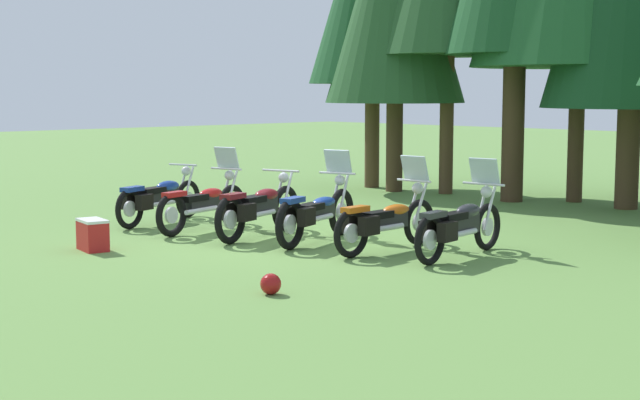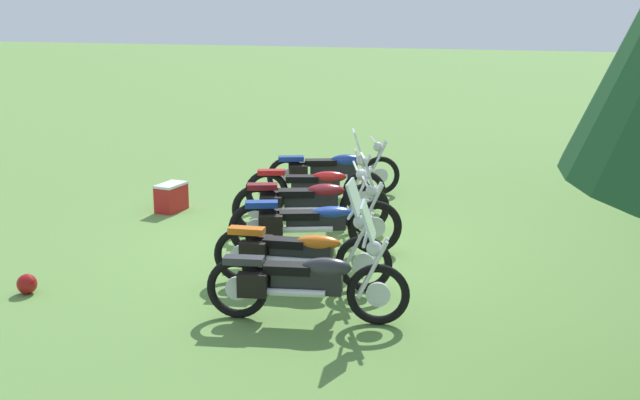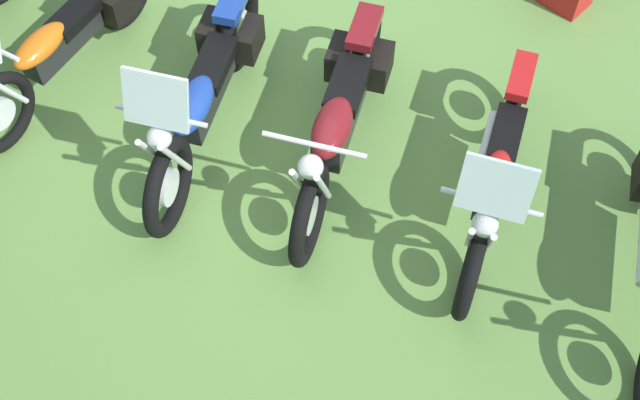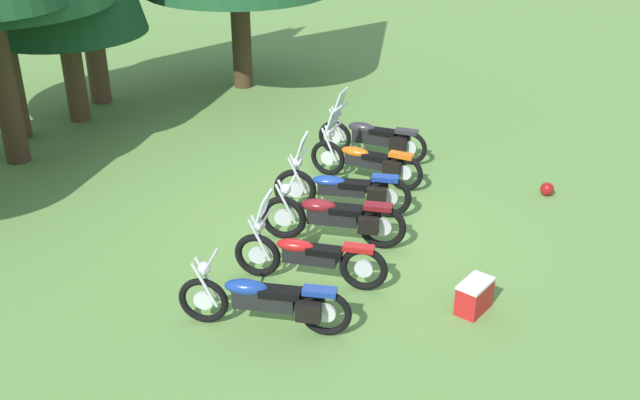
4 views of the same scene
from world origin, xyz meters
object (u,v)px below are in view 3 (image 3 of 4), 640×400
at_px(motorcycle_3, 206,91).
at_px(motorcycle_4, 64,37).
at_px(motorcycle_2, 340,116).
at_px(motorcycle_1, 495,173).

bearing_deg(motorcycle_3, motorcycle_4, -100.71).
height_order(motorcycle_2, motorcycle_4, motorcycle_4).
height_order(motorcycle_2, motorcycle_3, motorcycle_3).
bearing_deg(motorcycle_1, motorcycle_3, -91.70).
bearing_deg(motorcycle_2, motorcycle_3, -88.11).
bearing_deg(motorcycle_4, motorcycle_1, 98.04).
relative_size(motorcycle_2, motorcycle_4, 1.02).
height_order(motorcycle_1, motorcycle_3, motorcycle_3).
bearing_deg(motorcycle_2, motorcycle_4, -94.69).
height_order(motorcycle_1, motorcycle_2, motorcycle_1).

